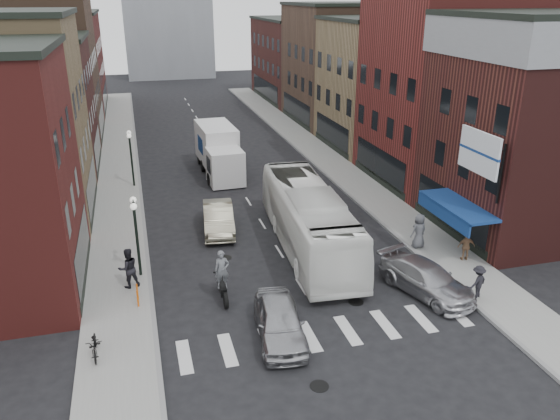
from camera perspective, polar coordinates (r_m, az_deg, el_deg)
The scene contains 30 objects.
ground at distance 25.69m, azimuth 2.89°, elevation -9.08°, with size 160.00×160.00×0.00m, color black.
sidewalk_left at distance 44.89m, azimuth -16.49°, elevation 3.87°, with size 3.00×74.00×0.15m, color gray.
sidewalk_right at distance 47.48m, azimuth 4.48°, elevation 5.66°, with size 3.00×74.00×0.15m, color gray.
curb_left at distance 44.89m, azimuth -14.57°, elevation 3.97°, with size 0.20×74.00×0.16m, color gray.
curb_right at distance 47.04m, azimuth 2.74°, elevation 5.45°, with size 0.20×74.00×0.16m, color gray.
crosswalk_stripes at distance 23.31m, azimuth 5.22°, elevation -12.70°, with size 12.00×2.20×0.01m, color silver.
bldg_left_mid_b at distance 46.32m, azimuth -25.29°, elevation 9.73°, with size 10.30×10.20×10.30m.
bldg_left_far_a at distance 56.86m, azimuth -23.89°, elevation 13.37°, with size 10.30×12.20×13.30m.
bldg_left_far_b at distance 70.77m, azimuth -22.33°, elevation 14.07°, with size 10.30×16.20×11.30m.
bldg_right_corner at distance 34.36m, azimuth 25.33°, elevation 7.90°, with size 10.30×9.20×12.30m.
bldg_right_mid_a at distance 41.73m, azimuth 17.22°, elevation 12.51°, with size 10.30×10.20×14.30m.
bldg_right_mid_b at distance 50.60m, azimuth 11.01°, elevation 12.81°, with size 10.30×10.20×11.30m.
bldg_right_far_a at distance 60.52m, azimuth 6.41°, elevation 14.94°, with size 10.30×12.20×12.30m.
bldg_right_far_b at distance 73.75m, azimuth 2.29°, elevation 15.46°, with size 10.30×16.20×10.30m.
awning_blue at distance 30.23m, azimuth 17.78°, elevation 0.28°, with size 1.80×5.00×0.78m.
billboard_sign at distance 27.43m, azimuth 20.21°, elevation 5.56°, with size 1.52×3.00×3.70m.
streetlamp_near at distance 26.94m, azimuth -14.87°, elevation -1.37°, with size 0.32×1.22×4.11m.
streetlamp_far at distance 40.25m, azimuth -15.36°, elevation 6.20°, with size 0.32×1.22×4.11m.
bike_rack at distance 25.55m, azimuth -14.66°, elevation -8.60°, with size 0.08×0.68×0.80m.
box_truck at distance 42.58m, azimuth -6.40°, elevation 6.10°, with size 2.77×8.40×3.62m.
motorcycle_rider at distance 25.09m, azimuth -6.06°, elevation -6.97°, with size 0.70×2.41×2.46m.
transit_bus at distance 29.63m, azimuth 3.00°, elevation -0.95°, with size 2.93×12.50×3.48m, color white.
sedan_left_near at distance 22.53m, azimuth -0.04°, elevation -11.56°, with size 1.84×4.58×1.56m, color #A5A5AA.
sedan_left_far at distance 32.35m, azimuth -6.46°, elevation -0.84°, with size 1.71×4.91×1.62m, color #BAB497.
curb_car at distance 26.53m, azimuth 15.06°, elevation -6.98°, with size 2.06×5.06×1.47m, color #B9B9BE.
parked_bicycle at distance 22.66m, azimuth -18.78°, elevation -13.22°, with size 0.59×1.70×0.89m, color black.
ped_left_solo at distance 26.71m, azimuth -15.58°, elevation -5.87°, with size 0.96×0.55×1.97m, color black.
ped_right_a at distance 26.57m, azimuth 19.98°, elevation -7.05°, with size 1.02×0.50×1.58m, color black.
ped_right_b at distance 29.96m, azimuth 18.88°, elevation -3.62°, with size 0.90×0.45×1.54m, color #896345.
ped_right_c at distance 30.62m, azimuth 14.31°, elevation -2.13°, with size 0.95×0.61×1.93m, color #595B61.
Camera 1 is at (-7.04, -20.93, 13.13)m, focal length 35.00 mm.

